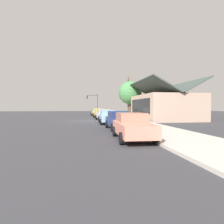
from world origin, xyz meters
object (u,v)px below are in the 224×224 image
Objects in this scene: car_ivory at (98,112)px; car_silver at (104,115)px; fire_hydrant_red at (104,114)px; car_navy at (119,120)px; car_coral at (132,126)px; car_mustard at (100,113)px; utility_pole_wooden at (128,96)px; car_olive at (95,112)px; traffic_light_main at (93,101)px; car_skyblue at (108,117)px; shade_tree at (130,93)px.

car_silver is (10.88, -0.01, 0.00)m from car_ivory.
car_silver is 11.75m from fire_hydrant_red.
car_navy is 5.10m from car_coral.
fire_hydrant_red is at bearing 120.20° from car_ivory.
utility_pole_wooden is at bearing 104.61° from car_mustard.
car_olive is at bearing -161.43° from fire_hydrant_red.
car_coral is 24.18m from utility_pole_wooden.
car_mustard is 16.64m from car_navy.
car_silver is 1.02× the size of car_navy.
car_silver is 20.57m from traffic_light_main.
car_mustard is at bearing -178.69° from car_skyblue.
car_skyblue is 5.66m from car_navy.
car_coral is (32.66, -0.02, -0.00)m from car_olive.
shade_tree is 0.76m from utility_pole_wooden.
car_ivory is 7.39m from utility_pole_wooden.
car_skyblue is 14.09m from utility_pole_wooden.
car_olive is 5.31m from car_ivory.
car_skyblue is at bearing 0.23° from traffic_light_main.
car_olive is at bearing 1.92° from traffic_light_main.
utility_pole_wooden is at bearing 22.69° from traffic_light_main.
car_olive is 10.91m from car_mustard.
car_coral is 36.96m from traffic_light_main.
car_silver and car_skyblue have the same top height.
car_silver is at bearing -1.01° from car_mustard.
car_silver is 16.47m from car_coral.
car_coral is 0.69× the size of shade_tree.
car_skyblue is at bearing 0.80° from car_olive.
fire_hydrant_red is at bearing 170.27° from car_silver.
utility_pole_wooden is at bearing -144.35° from shade_tree.
car_skyblue and car_navy have the same top height.
car_ivory is 22.25m from car_navy.
shade_tree is 15.17m from traffic_light_main.
car_navy is 19.25m from utility_pole_wooden.
car_ivory and car_skyblue have the same top height.
car_navy is at bearing 0.07° from car_ivory.
car_ivory and car_mustard have the same top height.
car_mustard is at bearing -78.14° from shade_tree.
car_coral is at bearing -1.94° from car_mustard.
fire_hydrant_red is (4.52, 1.52, -0.32)m from car_olive.
car_mustard and car_navy have the same top height.
shade_tree reaches higher than car_ivory.
car_mustard and car_coral have the same top height.
car_mustard is at bearing 0.88° from traffic_light_main.
car_ivory is at bearing -59.87° from fire_hydrant_red.
car_mustard is 6.56m from fire_hydrant_red.
car_mustard is at bearing 177.59° from car_silver.
car_olive is 0.94× the size of traffic_light_main.
car_mustard is at bearing 1.39° from car_olive.
shade_tree is at bearing 168.12° from car_coral.
traffic_light_main is 0.69× the size of utility_pole_wooden.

